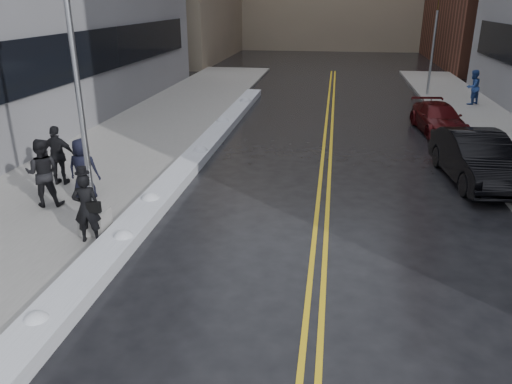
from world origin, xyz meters
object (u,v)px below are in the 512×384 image
at_px(fire_hydrant, 504,151).
at_px(lamppost, 85,143).
at_px(pedestrian_d, 58,155).
at_px(pedestrian_fedora, 87,208).
at_px(car_black, 477,158).
at_px(pedestrian_c, 83,169).
at_px(pedestrian_b, 43,173).
at_px(pedestrian_east, 473,87).
at_px(traffic_signal, 434,41).
at_px(car_maroon, 438,118).

bearing_deg(fire_hydrant, lamppost, -146.96).
bearing_deg(lamppost, pedestrian_d, 130.22).
distance_m(lamppost, pedestrian_fedora, 1.58).
bearing_deg(car_black, pedestrian_c, -168.56).
relative_size(pedestrian_c, pedestrian_d, 0.97).
relative_size(pedestrian_c, car_black, 0.37).
xyz_separation_m(pedestrian_b, pedestrian_c, (0.91, 0.64, -0.06)).
distance_m(pedestrian_fedora, pedestrian_b, 3.05).
xyz_separation_m(fire_hydrant, pedestrian_c, (-13.60, -5.89, 0.54)).
bearing_deg(fire_hydrant, pedestrian_east, 82.66).
distance_m(pedestrian_c, pedestrian_d, 1.78).
height_order(pedestrian_b, pedestrian_c, pedestrian_b).
relative_size(fire_hydrant, car_black, 0.14).
relative_size(pedestrian_fedora, pedestrian_c, 0.95).
height_order(traffic_signal, pedestrian_d, traffic_signal).
relative_size(lamppost, pedestrian_c, 4.05).
height_order(fire_hydrant, pedestrian_east, pedestrian_east).
distance_m(fire_hydrant, car_black, 2.57).
relative_size(pedestrian_c, pedestrian_east, 0.97).
relative_size(traffic_signal, pedestrian_fedora, 3.35).
bearing_deg(traffic_signal, car_maroon, -96.21).
xyz_separation_m(pedestrian_fedora, pedestrian_b, (-2.31, 1.99, 0.11)).
relative_size(fire_hydrant, pedestrian_b, 0.36).
bearing_deg(pedestrian_fedora, pedestrian_d, -67.28).
distance_m(traffic_signal, car_maroon, 9.65).
bearing_deg(traffic_signal, lamppost, -118.21).
height_order(lamppost, pedestrian_c, lamppost).
height_order(pedestrian_east, car_maroon, pedestrian_east).
relative_size(traffic_signal, pedestrian_c, 3.18).
bearing_deg(lamppost, pedestrian_c, 121.70).
relative_size(fire_hydrant, traffic_signal, 0.12).
height_order(lamppost, car_maroon, lamppost).
distance_m(fire_hydrant, pedestrian_fedora, 14.89).
height_order(pedestrian_d, car_black, pedestrian_d).
bearing_deg(car_maroon, pedestrian_east, 58.23).
relative_size(pedestrian_east, car_maroon, 0.44).
bearing_deg(pedestrian_fedora, car_maroon, -143.12).
bearing_deg(pedestrian_d, pedestrian_b, 101.30).
relative_size(fire_hydrant, car_maroon, 0.16).
distance_m(lamppost, car_black, 12.44).
xyz_separation_m(pedestrian_c, car_maroon, (12.10, 10.69, -0.45)).
bearing_deg(lamppost, car_maroon, 49.85).
xyz_separation_m(traffic_signal, car_maroon, (-1.00, -9.20, -2.76)).
height_order(lamppost, pedestrian_d, lamppost).
bearing_deg(fire_hydrant, pedestrian_c, -156.60).
height_order(pedestrian_b, pedestrian_d, pedestrian_b).
bearing_deg(pedestrian_d, lamppost, 125.44).
height_order(pedestrian_d, pedestrian_east, pedestrian_d).
bearing_deg(pedestrian_d, traffic_signal, -132.45).
bearing_deg(pedestrian_east, car_maroon, 24.42).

